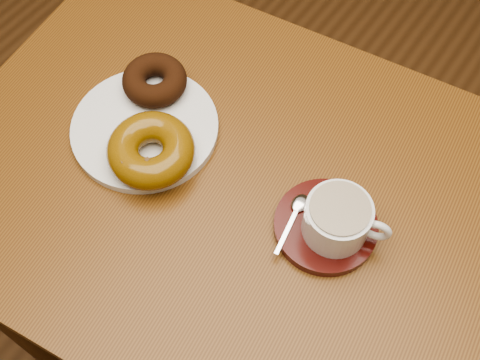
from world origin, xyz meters
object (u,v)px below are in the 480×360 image
Objects in this scene: cafe_table at (230,219)px; saucer at (325,226)px; donut_plate at (145,128)px; coffee_cup at (338,219)px.

saucer is at bearing -1.64° from cafe_table.
cafe_table is at bearing 0.75° from donut_plate.
saucer is (0.15, 0.01, 0.14)m from cafe_table.
coffee_cup reaches higher than saucer.
cafe_table is 0.24m from coffee_cup.
coffee_cup reaches higher than cafe_table.
donut_plate is 0.32m from coffee_cup.
coffee_cup is at bearing 2.76° from donut_plate.
donut_plate is at bearing -177.13° from saucer.
saucer is at bearing 2.87° from donut_plate.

